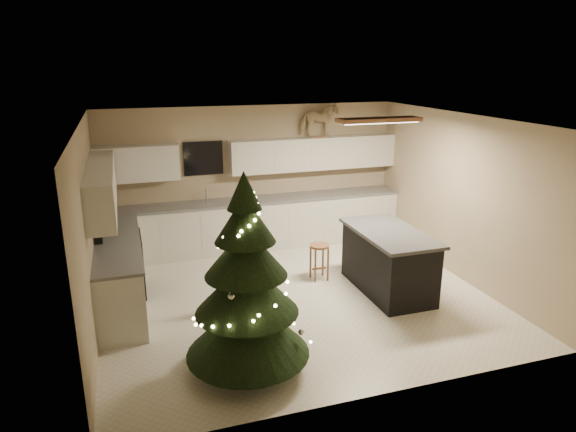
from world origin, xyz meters
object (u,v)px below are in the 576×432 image
object	(u,v)px
bar_stool	(319,253)
rocking_horse	(319,120)
island	(388,261)
toddler	(243,281)
christmas_tree	(247,293)

from	to	relation	value
bar_stool	rocking_horse	world-z (taller)	rocking_horse
rocking_horse	island	bearing A→B (deg)	178.25
rocking_horse	toddler	bearing A→B (deg)	134.46
toddler	rocking_horse	bearing A→B (deg)	26.76
bar_stool	toddler	world-z (taller)	toddler
island	bar_stool	xyz separation A→B (m)	(-0.83, 0.71, -0.04)
bar_stool	rocking_horse	xyz separation A→B (m)	(0.68, 1.84, 1.88)
toddler	rocking_horse	world-z (taller)	rocking_horse
bar_stool	toddler	xyz separation A→B (m)	(-1.39, -0.60, -0.03)
island	rocking_horse	world-z (taller)	rocking_horse
island	christmas_tree	bearing A→B (deg)	-151.25
christmas_tree	rocking_horse	size ratio (longest dim) A/B	3.23
bar_stool	toddler	bearing A→B (deg)	-156.72
christmas_tree	rocking_horse	xyz separation A→B (m)	(2.36, 3.92, 1.37)
island	toddler	world-z (taller)	island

